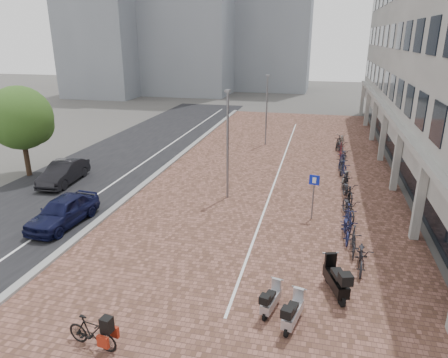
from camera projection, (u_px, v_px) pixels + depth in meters
ground at (188, 261)px, 15.64m from camera, size 140.00×140.00×0.00m
plaza_brick at (276, 170)px, 26.21m from camera, size 14.50×42.00×0.04m
street_asphalt at (120, 159)px, 28.64m from camera, size 8.00×50.00×0.03m
curb at (172, 162)px, 27.76m from camera, size 0.35×42.00×0.14m
lane_line at (146, 161)px, 28.19m from camera, size 0.12×44.00×0.00m
parking_line at (279, 170)px, 26.15m from camera, size 0.10×30.00×0.00m
car_navy at (63, 211)px, 18.46m from camera, size 1.85×4.03×1.34m
car_dark at (64, 173)px, 23.75m from camera, size 1.72×4.07×1.31m
hero_bike at (92, 332)px, 11.14m from camera, size 1.66×0.71×1.14m
scooter_front at (271, 299)px, 12.61m from camera, size 0.73×1.43×0.94m
scooter_mid at (336, 278)px, 13.41m from camera, size 1.11×1.89×1.24m
scooter_back at (293, 311)px, 11.97m from camera, size 0.78×1.55×1.02m
parking_sign at (314, 191)px, 18.72m from camera, size 0.46×0.12×2.21m
lamp_near at (228, 147)px, 20.85m from camera, size 0.12×0.12×5.65m
lamp_far at (266, 111)px, 31.54m from camera, size 0.12×0.12×5.39m
street_tree at (23, 120)px, 24.21m from camera, size 3.78×3.78×5.50m
bike_row at (345, 177)px, 23.46m from camera, size 1.29×20.44×1.05m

